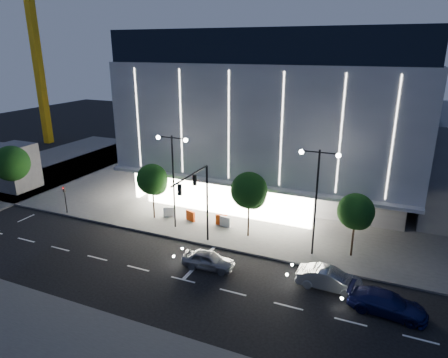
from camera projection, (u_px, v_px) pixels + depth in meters
ground at (170, 264)px, 31.66m from camera, size 160.00×160.00×0.00m
sidewalk_museum at (302, 182)px, 50.62m from camera, size 70.00×40.00×0.15m
sidewalk_west at (10, 180)px, 51.71m from camera, size 16.00×50.00×0.15m
museum at (286, 111)px, 47.02m from camera, size 30.00×25.80×18.00m
traffic_mast at (199, 194)px, 32.60m from camera, size 0.33×5.89×7.07m
street_lamp_west at (173, 168)px, 36.14m from camera, size 3.16×0.36×9.00m
street_lamp_east at (317, 188)px, 31.21m from camera, size 3.16×0.36×9.00m
ped_signal_far at (65, 197)px, 40.67m from camera, size 0.22×0.24×3.00m
tower_crane at (37, 21)px, 65.09m from camera, size 32.00×2.00×28.50m
tree_left at (153, 181)px, 38.76m from camera, size 3.02×3.02×5.72m
tree_mid at (249, 192)px, 34.88m from camera, size 3.25×3.25×6.15m
tree_right at (356, 213)px, 31.60m from camera, size 2.91×2.91×5.51m
car_lead at (208, 260)px, 30.96m from camera, size 4.23×1.93×1.41m
car_second at (329, 279)px, 28.35m from camera, size 4.55×1.59×1.50m
car_third at (387, 303)px, 25.69m from camera, size 5.11×2.46×1.43m
barrier_a at (191, 216)px, 39.17m from camera, size 1.11×0.64×1.00m
barrier_b at (169, 212)px, 40.14m from camera, size 1.11×0.68×1.00m
barrier_c at (221, 220)px, 38.32m from camera, size 1.13×0.54×1.00m
barrier_d at (225, 222)px, 37.89m from camera, size 1.12×0.38×1.00m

